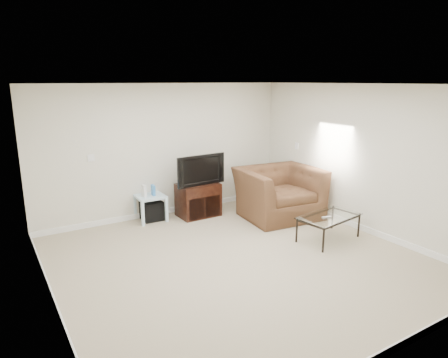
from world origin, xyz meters
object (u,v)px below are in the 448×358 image
subwoofer (152,211)px  coffee_table (328,228)px  recliner (279,185)px  tv_stand (198,200)px  side_table (150,208)px  television (198,169)px

subwoofer → coffee_table: (2.10, -2.43, 0.03)m
recliner → coffee_table: bearing=-85.6°
tv_stand → side_table: tv_stand is taller
television → recliner: 1.55m
side_table → recliner: bearing=-26.4°
side_table → subwoofer: size_ratio=1.37×
tv_stand → coffee_table: tv_stand is taller
coffee_table → tv_stand: bearing=119.8°
tv_stand → subwoofer: (-0.85, 0.25, -0.15)m
television → subwoofer: (-0.85, 0.28, -0.75)m
subwoofer → recliner: size_ratio=0.25×
side_table → coffee_table: 3.22m
television → side_table: size_ratio=1.84×
tv_stand → side_table: size_ratio=1.51×
recliner → side_table: bearing=159.7°
television → coffee_table: 2.59m
tv_stand → television: 0.61m
television → side_table: television is taller
subwoofer → coffee_table: coffee_table is taller
television → recliner: bearing=-36.3°
side_table → tv_stand: bearing=-14.6°
tv_stand → subwoofer: size_ratio=2.08×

